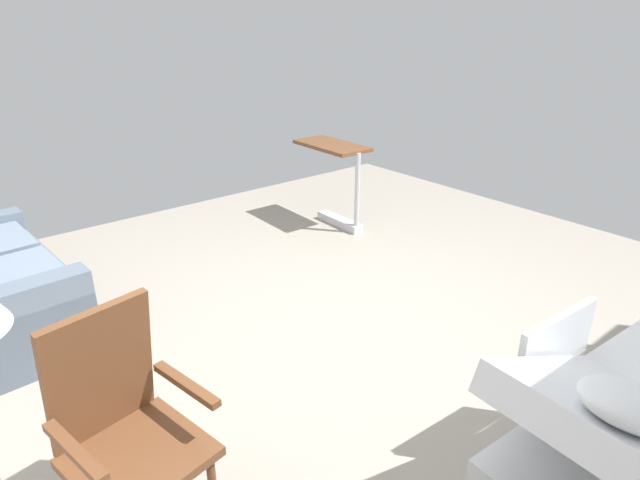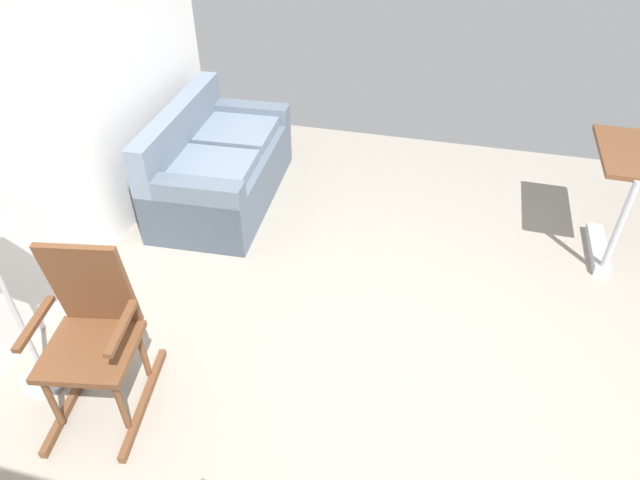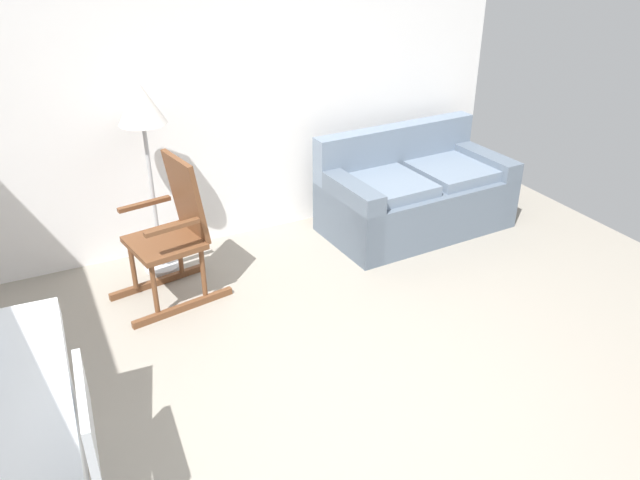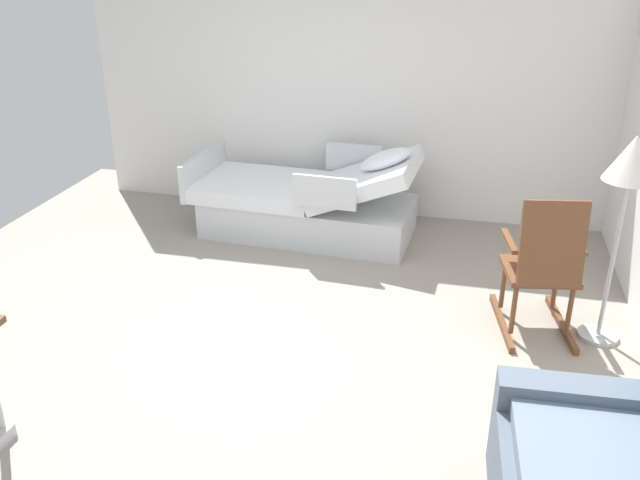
# 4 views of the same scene
# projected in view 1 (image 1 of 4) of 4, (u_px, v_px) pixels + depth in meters

# --- Properties ---
(ground_plane) EXTENTS (6.40, 6.40, 0.00)m
(ground_plane) POSITION_uv_depth(u_px,v_px,m) (359.00, 330.00, 3.70)
(ground_plane) COLOR gray
(rocking_chair) EXTENTS (0.83, 0.60, 1.05)m
(rocking_chair) POSITION_uv_depth(u_px,v_px,m) (127.00, 437.00, 2.08)
(rocking_chair) COLOR brown
(rocking_chair) RESTS_ON ground
(overbed_table) EXTENTS (0.85, 0.42, 0.84)m
(overbed_table) POSITION_uv_depth(u_px,v_px,m) (337.00, 175.00, 5.38)
(overbed_table) COLOR #B2B5BA
(overbed_table) RESTS_ON ground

